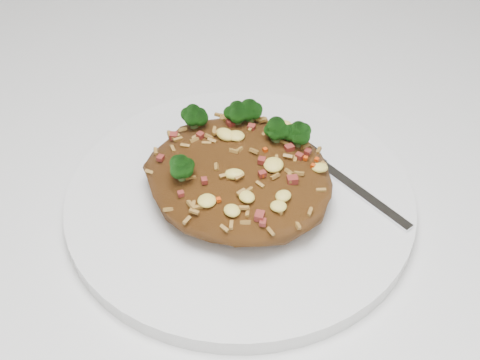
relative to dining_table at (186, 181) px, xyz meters
The scene contains 4 objects.
dining_table is the anchor object (origin of this frame).
plate 0.17m from the dining_table, 30.29° to the right, with size 0.28×0.28×0.01m, color white.
fried_rice 0.19m from the dining_table, 30.00° to the right, with size 0.15×0.14×0.06m.
fork 0.21m from the dining_table, ahead, with size 0.16×0.06×0.00m.
Camera 1 is at (0.34, -0.38, 1.14)m, focal length 50.00 mm.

